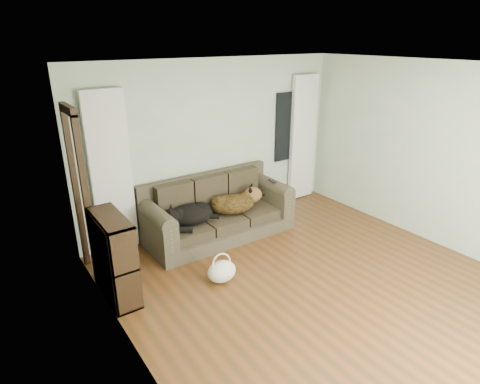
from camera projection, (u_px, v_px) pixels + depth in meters
floor at (325, 291)px, 4.87m from camera, size 5.00×5.00×0.00m
ceiling at (346, 68)px, 3.92m from camera, size 5.00×5.00×0.00m
wall_back at (215, 144)px, 6.31m from camera, size 4.50×0.04×2.60m
wall_left at (138, 249)px, 3.20m from camera, size 0.04×5.00×2.60m
wall_right at (447, 158)px, 5.59m from camera, size 0.04×5.00×2.60m
curtain_left at (111, 174)px, 5.40m from camera, size 0.55×0.08×2.25m
curtain_right at (303, 139)px, 7.26m from camera, size 0.55×0.08×2.25m
window_pane at (287, 127)px, 7.02m from camera, size 0.50×0.03×1.20m
door_casing at (81, 197)px, 4.89m from camera, size 0.07×0.60×2.10m
sofa at (219, 208)px, 6.07m from camera, size 2.24×0.97×0.92m
dog_black_lab at (188, 216)px, 5.75m from camera, size 0.75×0.59×0.29m
dog_shepherd at (234, 203)px, 6.15m from camera, size 0.86×0.76×0.31m
tv_remote at (272, 181)px, 6.39m from camera, size 0.07×0.19×0.02m
tote_bag at (222, 270)px, 5.01m from camera, size 0.46×0.42×0.28m
bookshelf at (114, 258)px, 4.61m from camera, size 0.40×0.85×1.03m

